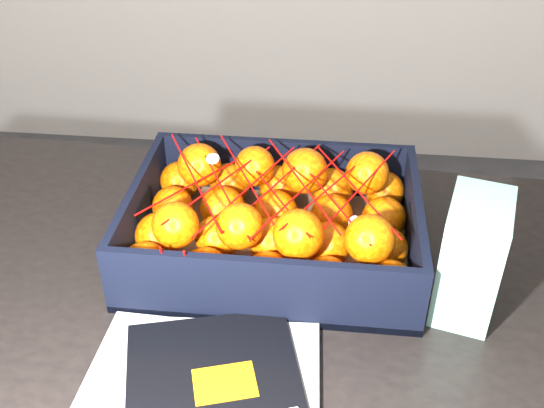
# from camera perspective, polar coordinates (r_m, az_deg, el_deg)

# --- Properties ---
(table) EXTENTS (1.24, 0.85, 0.75)m
(table) POSITION_cam_1_polar(r_m,az_deg,el_deg) (1.00, -3.13, -12.63)
(table) COLOR black
(table) RESTS_ON ground
(magazine_stack) EXTENTS (0.31, 0.33, 0.02)m
(magazine_stack) POSITION_cam_1_polar(r_m,az_deg,el_deg) (0.80, -6.18, -17.30)
(magazine_stack) COLOR #B8B8B3
(magazine_stack) RESTS_ON table
(produce_crate) EXTENTS (0.43, 0.32, 0.11)m
(produce_crate) POSITION_cam_1_polar(r_m,az_deg,el_deg) (0.99, 0.19, -2.69)
(produce_crate) COLOR brown
(produce_crate) RESTS_ON table
(clementine_heap) EXTENTS (0.41, 0.30, 0.13)m
(clementine_heap) POSITION_cam_1_polar(r_m,az_deg,el_deg) (0.97, 0.12, -1.39)
(clementine_heap) COLOR #D85404
(clementine_heap) RESTS_ON produce_crate
(mesh_net) EXTENTS (0.36, 0.29, 0.10)m
(mesh_net) POSITION_cam_1_polar(r_m,az_deg,el_deg) (0.93, -0.30, 1.12)
(mesh_net) COLOR #BE0807
(mesh_net) RESTS_ON clementine_heap
(retail_carton) EXTENTS (0.10, 0.13, 0.17)m
(retail_carton) POSITION_cam_1_polar(r_m,az_deg,el_deg) (0.90, 17.27, -4.57)
(retail_carton) COLOR silver
(retail_carton) RESTS_ON table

